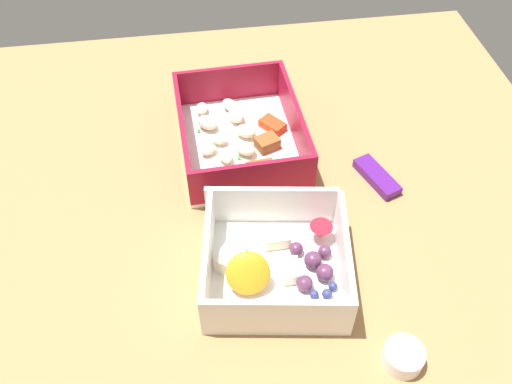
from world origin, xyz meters
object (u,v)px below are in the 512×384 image
Objects in this scene: pasta_container at (240,136)px; paper_cup_liner at (403,357)px; candy_bar at (377,177)px; fruit_bowl at (277,262)px.

pasta_container is 34.41cm from paper_cup_liner.
candy_bar is 1.77× the size of paper_cup_liner.
pasta_container is at bearing -118.53° from candy_bar.
candy_bar is (8.77, 16.13, -1.23)cm from pasta_container.
pasta_container is 5.09× the size of paper_cup_liner.
pasta_container is 20.60cm from fruit_bowl.
paper_cup_liner is (11.86, 10.18, -0.95)cm from fruit_bowl.
fruit_bowl reaches higher than paper_cup_liner.
pasta_container is at bearing -160.43° from paper_cup_liner.
fruit_bowl is (20.55, 1.34, 0.13)cm from pasta_container.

